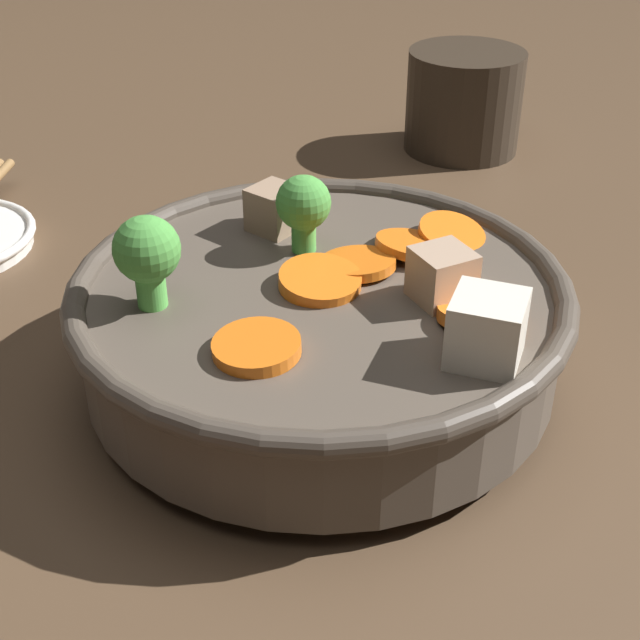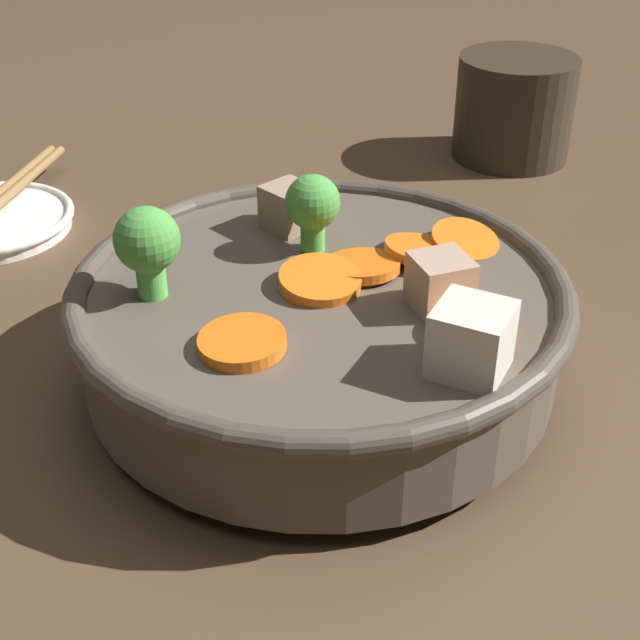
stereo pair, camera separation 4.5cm
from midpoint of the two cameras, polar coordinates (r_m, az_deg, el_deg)
name	(u,v)px [view 2 (the right image)]	position (r m, az deg, el deg)	size (l,w,h in m)	color
ground_plane	(320,382)	(0.47, 2.73, -4.06)	(3.00, 3.00, 0.00)	#4C3826
stirfry_bowl	(320,317)	(0.45, 2.89, 0.10)	(0.25, 0.25, 0.10)	#51473D
dark_mug	(515,107)	(0.76, 14.11, 13.03)	(0.12, 0.09, 0.08)	#33281E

